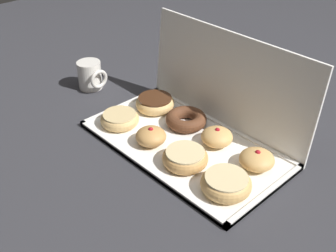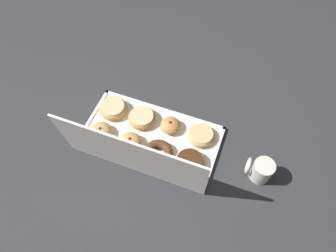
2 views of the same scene
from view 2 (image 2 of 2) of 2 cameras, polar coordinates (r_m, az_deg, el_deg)
The scene contains 12 objects.
ground_plane at distance 1.27m, azimuth -3.11°, elevation -2.13°, with size 3.00×3.00×0.00m, color #333338.
donut_box at distance 1.27m, azimuth -3.13°, elevation -2.00°, with size 0.54×0.29×0.01m.
box_lid_open at distance 1.08m, azimuth -6.72°, elevation -5.56°, with size 0.54×0.27×0.01m, color white.
glazed_ring_donut_0 at distance 1.25m, azimuth 6.05°, elevation -1.68°, with size 0.11×0.11×0.03m.
jelly_filled_donut_1 at distance 1.26m, azimuth 0.41°, elevation 0.12°, with size 0.08×0.08×0.05m.
glazed_ring_donut_2 at distance 1.29m, azimuth -4.77°, elevation 1.52°, with size 0.11×0.11×0.04m.
glazed_ring_donut_3 at distance 1.33m, azimuth -9.96°, elevation 3.22°, with size 0.12×0.12×0.04m.
chocolate_frosted_donut_4 at distance 1.19m, azimuth 3.96°, elevation -6.59°, with size 0.12×0.12×0.04m.
chocolate_cake_ring_donut_5 at distance 1.20m, azimuth -1.80°, elevation -4.95°, with size 0.12×0.12×0.04m.
jelly_filled_donut_6 at distance 1.23m, azimuth -6.88°, elevation -2.81°, with size 0.08×0.08×0.05m.
jelly_filled_donut_7 at distance 1.27m, azimuth -12.14°, elevation -0.94°, with size 0.09×0.09×0.05m.
coffee_mug at distance 1.20m, azimuth 16.55°, elevation -7.69°, with size 0.10×0.08×0.09m.
Camera 2 is at (-0.29, 0.56, 1.10)m, focal length 33.51 mm.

